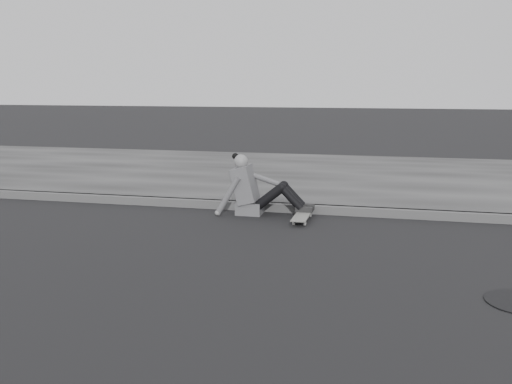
% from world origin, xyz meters
% --- Properties ---
extents(ground, '(80.00, 80.00, 0.00)m').
position_xyz_m(ground, '(0.00, 0.00, 0.00)').
color(ground, black).
rests_on(ground, ground).
extents(curb, '(24.00, 0.16, 0.12)m').
position_xyz_m(curb, '(0.00, 2.58, 0.06)').
color(curb, '#4A4A4A').
rests_on(curb, ground).
extents(sidewalk, '(24.00, 6.00, 0.12)m').
position_xyz_m(sidewalk, '(0.00, 5.60, 0.06)').
color(sidewalk, '#373737').
rests_on(sidewalk, ground).
extents(skateboard, '(0.20, 0.78, 0.09)m').
position_xyz_m(skateboard, '(-1.30, 2.08, 0.07)').
color(skateboard, '#A3A39E').
rests_on(skateboard, ground).
extents(seated_woman, '(1.38, 0.46, 0.88)m').
position_xyz_m(seated_woman, '(-2.04, 2.33, 0.36)').
color(seated_woman, '#545457').
rests_on(seated_woman, ground).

